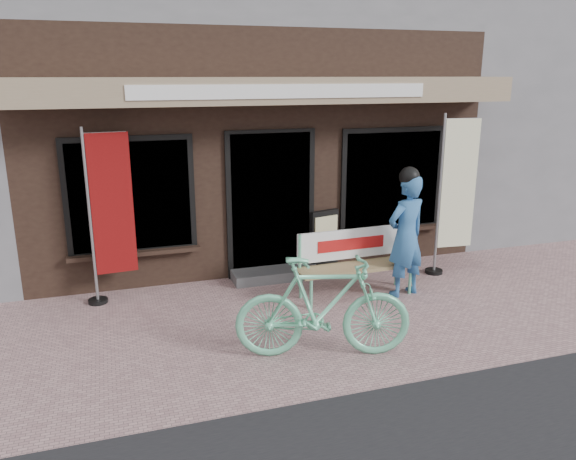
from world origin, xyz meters
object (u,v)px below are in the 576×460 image
object	(u,v)px
bench	(354,257)
bicycle	(323,307)
nobori_red	(109,214)
nobori_cream	(455,193)
person	(406,233)
menu_stand	(324,240)

from	to	relation	value
bench	bicycle	size ratio (longest dim) A/B	0.89
nobori_red	nobori_cream	distance (m)	4.96
bench	nobori_cream	xyz separation A→B (m)	(1.78, 0.36, 0.72)
bicycle	nobori_cream	size ratio (longest dim) A/B	0.78
person	nobori_cream	bearing A→B (deg)	12.39
nobori_cream	bicycle	bearing A→B (deg)	-140.71
bench	nobori_cream	size ratio (longest dim) A/B	0.69
bicycle	menu_stand	world-z (taller)	bicycle
nobori_red	nobori_cream	world-z (taller)	nobori_cream
nobori_red	menu_stand	xyz separation A→B (m)	(3.12, 0.25, -0.71)
nobori_cream	menu_stand	bearing A→B (deg)	165.52
bicycle	person	bearing A→B (deg)	-36.96
nobori_red	bench	bearing A→B (deg)	-18.63
person	nobori_cream	world-z (taller)	nobori_cream
bicycle	nobori_red	world-z (taller)	nobori_red
bench	person	xyz separation A→B (m)	(0.65, -0.24, 0.35)
nobori_red	person	bearing A→B (deg)	-19.73
bench	bicycle	distance (m)	1.87
bench	nobori_cream	world-z (taller)	nobori_cream
bench	menu_stand	bearing A→B (deg)	90.09
nobori_red	menu_stand	distance (m)	3.21
person	nobori_red	distance (m)	3.96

